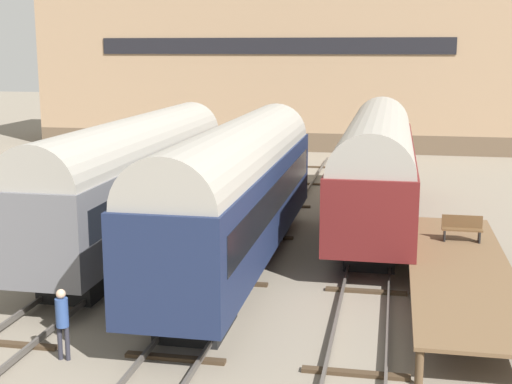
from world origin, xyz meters
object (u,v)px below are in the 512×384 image
object	(u,v)px
train_car_maroon	(377,161)
train_car_navy	(238,187)
person_worker	(62,317)
train_car_grey	(135,175)
bench	(462,227)

from	to	relation	value
train_car_maroon	train_car_navy	size ratio (longest dim) A/B	1.09
train_car_maroon	person_worker	distance (m)	17.35
train_car_grey	person_worker	xyz separation A→B (m)	(1.76, -10.02, -1.81)
bench	train_car_navy	bearing A→B (deg)	-165.61
train_car_grey	train_car_navy	xyz separation A→B (m)	(4.51, -2.15, 0.08)
train_car_grey	train_car_navy	distance (m)	5.00
train_car_maroon	train_car_grey	world-z (taller)	train_car_grey
bench	person_worker	bearing A→B (deg)	-136.68
train_car_maroon	train_car_navy	xyz separation A→B (m)	(-4.51, -7.79, 0.15)
train_car_grey	bench	distance (m)	12.29
train_car_grey	bench	world-z (taller)	train_car_grey
train_car_navy	bench	bearing A→B (deg)	14.39
train_car_maroon	person_worker	size ratio (longest dim) A/B	9.74
train_car_maroon	train_car_grey	distance (m)	10.64
bench	person_worker	size ratio (longest dim) A/B	0.75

